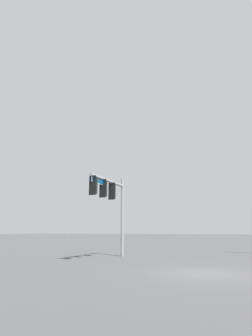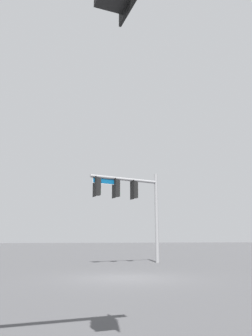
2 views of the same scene
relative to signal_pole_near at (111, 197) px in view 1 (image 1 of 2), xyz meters
name	(u,v)px [view 1 (image 1 of 2)]	position (x,y,z in m)	size (l,w,h in m)	color
ground_plane	(205,273)	(3.83, 7.33, -4.36)	(400.00, 400.00, 0.00)	#474749
signal_pole_near	(111,197)	(0.00, 0.00, 0.00)	(5.14, 0.71, 6.08)	gray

